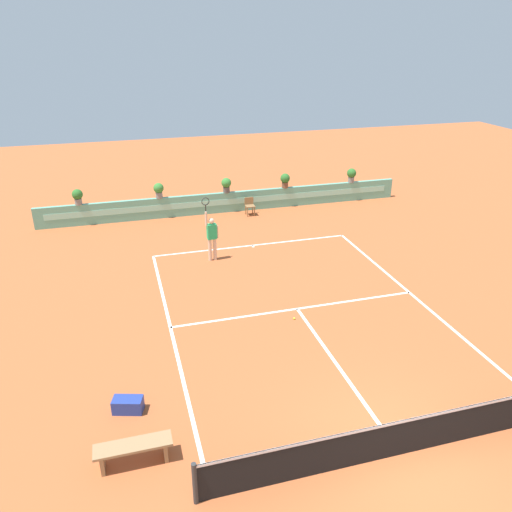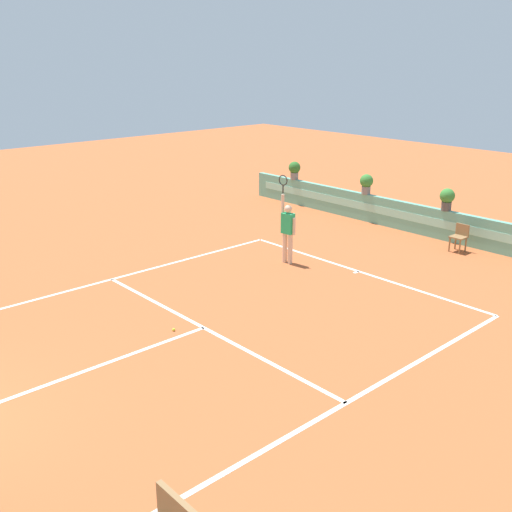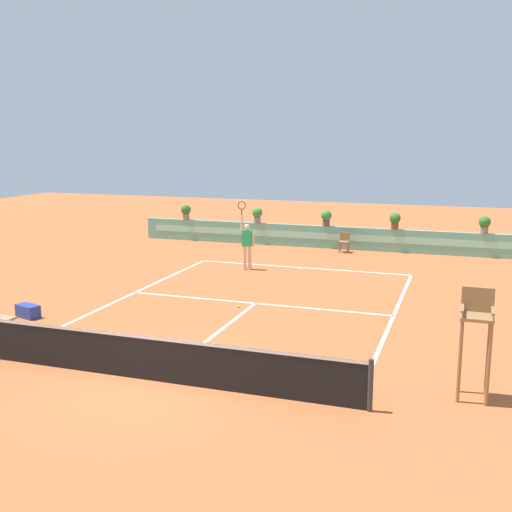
# 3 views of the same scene
# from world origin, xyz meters

# --- Properties ---
(ground_plane) EXTENTS (60.00, 60.00, 0.00)m
(ground_plane) POSITION_xyz_m (0.00, 6.00, 0.00)
(ground_plane) COLOR #B2562D
(court_lines) EXTENTS (8.32, 11.94, 0.01)m
(court_lines) POSITION_xyz_m (0.00, 6.72, 0.00)
(court_lines) COLOR white
(court_lines) RESTS_ON ground
(net) EXTENTS (8.92, 0.10, 1.00)m
(net) POSITION_xyz_m (0.00, 0.00, 0.51)
(net) COLOR #333333
(net) RESTS_ON ground
(back_wall_barrier) EXTENTS (18.00, 0.21, 1.00)m
(back_wall_barrier) POSITION_xyz_m (0.00, 16.39, 0.50)
(back_wall_barrier) COLOR #60A88E
(back_wall_barrier) RESTS_ON ground
(ball_kid_chair) EXTENTS (0.44, 0.44, 0.85)m
(ball_kid_chair) POSITION_xyz_m (0.91, 15.66, 0.48)
(ball_kid_chair) COLOR olive
(ball_kid_chair) RESTS_ON ground
(bench_courtside) EXTENTS (1.60, 0.44, 0.51)m
(bench_courtside) POSITION_xyz_m (-5.48, 1.32, 0.38)
(bench_courtside) COLOR #99754C
(bench_courtside) RESTS_ON ground
(gear_bag) EXTENTS (0.77, 0.55, 0.36)m
(gear_bag) POSITION_xyz_m (-5.53, 2.97, 0.18)
(gear_bag) COLOR navy
(gear_bag) RESTS_ON ground
(tennis_player) EXTENTS (0.62, 0.26, 2.58)m
(tennis_player) POSITION_xyz_m (-1.89, 10.92, 1.05)
(tennis_player) COLOR beige
(tennis_player) RESTS_ON ground
(tennis_ball_near_baseline) EXTENTS (0.07, 0.07, 0.07)m
(tennis_ball_near_baseline) POSITION_xyz_m (-0.32, 5.81, 0.03)
(tennis_ball_near_baseline) COLOR #CCE033
(tennis_ball_near_baseline) RESTS_ON ground
(potted_plant_left) EXTENTS (0.48, 0.48, 0.72)m
(potted_plant_left) POSITION_xyz_m (-3.33, 16.39, 1.41)
(potted_plant_left) COLOR gray
(potted_plant_left) RESTS_ON back_wall_barrier
(potted_plant_centre) EXTENTS (0.48, 0.48, 0.72)m
(potted_plant_centre) POSITION_xyz_m (-0.06, 16.39, 1.41)
(potted_plant_centre) COLOR #514C47
(potted_plant_centre) RESTS_ON back_wall_barrier
(potted_plant_far_right) EXTENTS (0.48, 0.48, 0.72)m
(potted_plant_far_right) POSITION_xyz_m (6.61, 16.39, 1.41)
(potted_plant_far_right) COLOR gray
(potted_plant_far_right) RESTS_ON back_wall_barrier
(potted_plant_far_left) EXTENTS (0.48, 0.48, 0.72)m
(potted_plant_far_left) POSITION_xyz_m (-6.97, 16.39, 1.41)
(potted_plant_far_left) COLOR gray
(potted_plant_far_left) RESTS_ON back_wall_barrier
(potted_plant_right) EXTENTS (0.48, 0.48, 0.72)m
(potted_plant_right) POSITION_xyz_m (2.96, 16.39, 1.41)
(potted_plant_right) COLOR brown
(potted_plant_right) RESTS_ON back_wall_barrier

